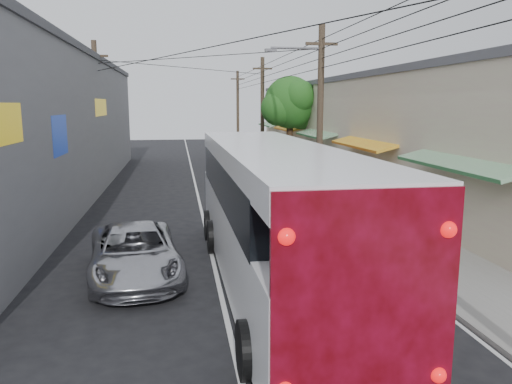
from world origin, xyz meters
TOP-DOWN VIEW (x-y plane):
  - ground at (0.00, 0.00)m, footprint 120.00×120.00m
  - sidewalk at (6.50, 20.00)m, footprint 3.00×80.00m
  - building_right at (10.99, 22.00)m, footprint 7.09×40.00m
  - building_left at (-8.50, 18.00)m, footprint 7.20×36.00m
  - utility_poles at (3.13, 20.33)m, footprint 11.80×45.28m
  - street_tree at (6.87, 26.02)m, footprint 4.40×4.00m
  - coach_bus at (1.39, 4.11)m, footprint 3.02×12.72m
  - jeepney at (-2.20, 5.15)m, footprint 2.91×5.26m
  - parked_suv at (3.80, 13.00)m, footprint 2.81×6.03m
  - parked_car_mid at (3.80, 22.79)m, footprint 2.38×4.72m
  - parked_car_far at (4.32, 33.91)m, footprint 1.85×4.56m
  - pedestrian_near at (6.88, 15.48)m, footprint 0.58×0.40m
  - pedestrian_far at (7.60, 15.27)m, footprint 1.10×1.02m

SIDE VIEW (x-z plane):
  - ground at x=0.00m, z-range 0.00..0.00m
  - sidewalk at x=6.50m, z-range 0.00..0.12m
  - jeepney at x=-2.20m, z-range 0.00..1.39m
  - parked_car_far at x=4.32m, z-range 0.00..1.47m
  - parked_car_mid at x=3.80m, z-range 0.00..1.54m
  - parked_suv at x=3.80m, z-range 0.00..1.70m
  - pedestrian_near at x=6.88m, z-range 0.12..1.65m
  - pedestrian_far at x=7.60m, z-range 0.12..1.92m
  - coach_bus at x=1.39m, z-range 0.06..3.72m
  - building_right at x=10.99m, z-range 0.03..6.28m
  - building_left at x=-8.50m, z-range 0.03..7.28m
  - utility_poles at x=3.13m, z-range 0.13..8.13m
  - street_tree at x=6.87m, z-range 1.37..7.97m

